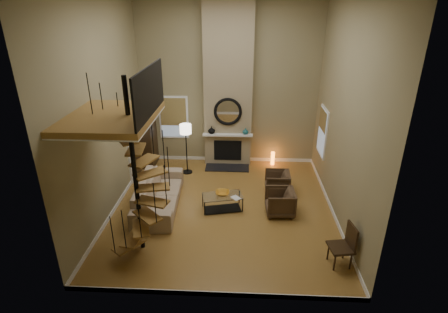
# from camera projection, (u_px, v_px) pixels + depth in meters

# --- Properties ---
(ground) EXTENTS (6.00, 6.50, 0.01)m
(ground) POSITION_uv_depth(u_px,v_px,m) (223.00, 208.00, 9.90)
(ground) COLOR #B08038
(ground) RESTS_ON ground
(back_wall) EXTENTS (6.00, 0.02, 5.50)m
(back_wall) POSITION_uv_depth(u_px,v_px,m) (228.00, 85.00, 11.75)
(back_wall) COLOR #8D825B
(back_wall) RESTS_ON ground
(front_wall) EXTENTS (6.00, 0.02, 5.50)m
(front_wall) POSITION_uv_depth(u_px,v_px,m) (213.00, 171.00, 5.82)
(front_wall) COLOR #8D825B
(front_wall) RESTS_ON ground
(left_wall) EXTENTS (0.02, 6.50, 5.50)m
(left_wall) POSITION_uv_depth(u_px,v_px,m) (105.00, 112.00, 8.93)
(left_wall) COLOR #8D825B
(left_wall) RESTS_ON ground
(right_wall) EXTENTS (0.02, 6.50, 5.50)m
(right_wall) POSITION_uv_depth(u_px,v_px,m) (345.00, 115.00, 8.64)
(right_wall) COLOR #8D825B
(right_wall) RESTS_ON ground
(baseboard_back) EXTENTS (6.00, 0.02, 0.12)m
(baseboard_back) POSITION_uv_depth(u_px,v_px,m) (228.00, 159.00, 12.83)
(baseboard_back) COLOR white
(baseboard_back) RESTS_ON ground
(baseboard_front) EXTENTS (6.00, 0.02, 0.12)m
(baseboard_front) POSITION_uv_depth(u_px,v_px,m) (214.00, 294.00, 6.91)
(baseboard_front) COLOR white
(baseboard_front) RESTS_ON ground
(baseboard_left) EXTENTS (0.02, 6.50, 0.12)m
(baseboard_left) POSITION_uv_depth(u_px,v_px,m) (118.00, 203.00, 10.01)
(baseboard_left) COLOR white
(baseboard_left) RESTS_ON ground
(baseboard_right) EXTENTS (0.02, 6.50, 0.12)m
(baseboard_right) POSITION_uv_depth(u_px,v_px,m) (331.00, 209.00, 9.73)
(baseboard_right) COLOR white
(baseboard_right) RESTS_ON ground
(chimney_breast) EXTENTS (1.60, 0.38, 5.50)m
(chimney_breast) POSITION_uv_depth(u_px,v_px,m) (228.00, 86.00, 11.58)
(chimney_breast) COLOR #948260
(chimney_breast) RESTS_ON ground
(hearth) EXTENTS (1.50, 0.60, 0.04)m
(hearth) POSITION_uv_depth(u_px,v_px,m) (227.00, 168.00, 12.24)
(hearth) COLOR black
(hearth) RESTS_ON ground
(firebox) EXTENTS (0.95, 0.02, 0.72)m
(firebox) POSITION_uv_depth(u_px,v_px,m) (228.00, 150.00, 12.29)
(firebox) COLOR black
(firebox) RESTS_ON chimney_breast
(mantel) EXTENTS (1.70, 0.18, 0.06)m
(mantel) POSITION_uv_depth(u_px,v_px,m) (228.00, 135.00, 11.97)
(mantel) COLOR white
(mantel) RESTS_ON chimney_breast
(mirror_frame) EXTENTS (0.94, 0.10, 0.94)m
(mirror_frame) POSITION_uv_depth(u_px,v_px,m) (228.00, 112.00, 11.70)
(mirror_frame) COLOR black
(mirror_frame) RESTS_ON chimney_breast
(mirror_disc) EXTENTS (0.80, 0.01, 0.80)m
(mirror_disc) POSITION_uv_depth(u_px,v_px,m) (228.00, 112.00, 11.71)
(mirror_disc) COLOR white
(mirror_disc) RESTS_ON chimney_breast
(vase_left) EXTENTS (0.24, 0.24, 0.25)m
(vase_left) POSITION_uv_depth(u_px,v_px,m) (212.00, 130.00, 11.97)
(vase_left) COLOR black
(vase_left) RESTS_ON mantel
(vase_right) EXTENTS (0.20, 0.20, 0.21)m
(vase_right) POSITION_uv_depth(u_px,v_px,m) (245.00, 131.00, 11.92)
(vase_right) COLOR #174F53
(vase_right) RESTS_ON mantel
(window_back) EXTENTS (1.02, 0.06, 1.52)m
(window_back) POSITION_uv_depth(u_px,v_px,m) (174.00, 117.00, 12.27)
(window_back) COLOR white
(window_back) RESTS_ON back_wall
(window_right) EXTENTS (0.06, 1.02, 1.52)m
(window_right) POSITION_uv_depth(u_px,v_px,m) (323.00, 131.00, 10.92)
(window_right) COLOR white
(window_right) RESTS_ON right_wall
(entry_door) EXTENTS (0.10, 1.05, 2.16)m
(entry_door) POSITION_uv_depth(u_px,v_px,m) (134.00, 147.00, 11.26)
(entry_door) COLOR white
(entry_door) RESTS_ON ground
(loft) EXTENTS (1.70, 2.20, 1.09)m
(loft) POSITION_uv_depth(u_px,v_px,m) (116.00, 115.00, 7.04)
(loft) COLOR olive
(loft) RESTS_ON left_wall
(spiral_stair) EXTENTS (1.47, 1.47, 4.06)m
(spiral_stair) POSITION_uv_depth(u_px,v_px,m) (136.00, 179.00, 7.62)
(spiral_stair) COLOR black
(spiral_stair) RESTS_ON ground
(hutch) EXTENTS (0.42, 0.90, 2.00)m
(hutch) POSITION_uv_depth(u_px,v_px,m) (148.00, 139.00, 12.17)
(hutch) COLOR #311F10
(hutch) RESTS_ON ground
(sofa) EXTENTS (1.19, 2.76, 0.79)m
(sofa) POSITION_uv_depth(u_px,v_px,m) (158.00, 193.00, 9.86)
(sofa) COLOR tan
(sofa) RESTS_ON ground
(armchair_near) EXTENTS (0.73, 0.71, 0.66)m
(armchair_near) POSITION_uv_depth(u_px,v_px,m) (279.00, 182.00, 10.53)
(armchair_near) COLOR #483321
(armchair_near) RESTS_ON ground
(armchair_far) EXTENTS (0.80, 0.78, 0.70)m
(armchair_far) POSITION_uv_depth(u_px,v_px,m) (283.00, 202.00, 9.51)
(armchair_far) COLOR #483321
(armchair_far) RESTS_ON ground
(coffee_table) EXTENTS (1.18, 0.77, 0.43)m
(coffee_table) POSITION_uv_depth(u_px,v_px,m) (222.00, 201.00, 9.70)
(coffee_table) COLOR silver
(coffee_table) RESTS_ON ground
(bowl) EXTENTS (0.39, 0.39, 0.10)m
(bowl) POSITION_uv_depth(u_px,v_px,m) (223.00, 193.00, 9.66)
(bowl) COLOR #BE7E21
(bowl) RESTS_ON coffee_table
(book) EXTENTS (0.31, 0.32, 0.02)m
(book) POSITION_uv_depth(u_px,v_px,m) (235.00, 198.00, 9.47)
(book) COLOR gray
(book) RESTS_ON coffee_table
(floor_lamp) EXTENTS (0.38, 0.38, 1.70)m
(floor_lamp) POSITION_uv_depth(u_px,v_px,m) (186.00, 133.00, 11.38)
(floor_lamp) COLOR black
(floor_lamp) RESTS_ON ground
(accent_lamp) EXTENTS (0.13, 0.13, 0.46)m
(accent_lamp) POSITION_uv_depth(u_px,v_px,m) (273.00, 158.00, 12.41)
(accent_lamp) COLOR orange
(accent_lamp) RESTS_ON ground
(side_chair) EXTENTS (0.56, 0.56, 1.01)m
(side_chair) POSITION_uv_depth(u_px,v_px,m) (345.00, 244.00, 7.59)
(side_chair) COLOR #311F10
(side_chair) RESTS_ON ground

